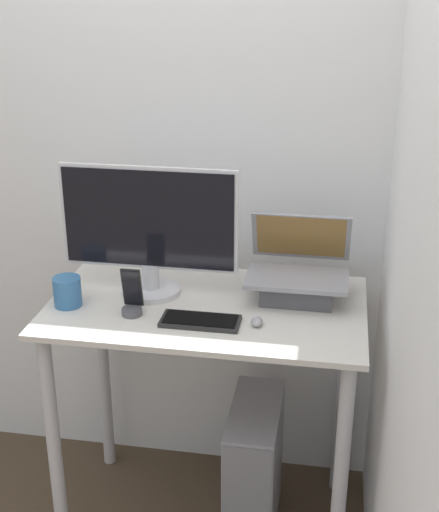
% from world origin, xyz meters
% --- Properties ---
extents(wall_back, '(6.00, 0.05, 2.60)m').
position_xyz_m(wall_back, '(0.00, 0.72, 1.30)').
color(wall_back, silver).
rests_on(wall_back, ground_plane).
extents(wall_side_right, '(0.05, 6.00, 2.60)m').
position_xyz_m(wall_side_right, '(0.62, 0.00, 1.30)').
color(wall_side_right, silver).
rests_on(wall_side_right, ground_plane).
extents(desk, '(1.07, 0.64, 0.92)m').
position_xyz_m(desk, '(0.00, 0.32, 0.74)').
color(desk, beige).
rests_on(desk, ground_plane).
extents(laptop, '(0.34, 0.29, 0.28)m').
position_xyz_m(laptop, '(0.30, 0.42, 1.00)').
color(laptop, '#4C4C51').
rests_on(laptop, desk).
extents(monitor, '(0.61, 0.21, 0.46)m').
position_xyz_m(monitor, '(-0.21, 0.38, 1.15)').
color(monitor, silver).
rests_on(monitor, desk).
extents(keyboard, '(0.26, 0.11, 0.02)m').
position_xyz_m(keyboard, '(0.01, 0.18, 0.93)').
color(keyboard, black).
rests_on(keyboard, desk).
extents(mouse, '(0.04, 0.06, 0.03)m').
position_xyz_m(mouse, '(0.19, 0.20, 0.94)').
color(mouse, '#99999E').
rests_on(mouse, desk).
extents(cell_phone, '(0.07, 0.07, 0.16)m').
position_xyz_m(cell_phone, '(-0.23, 0.20, 0.97)').
color(cell_phone, '#4C4C51').
rests_on(cell_phone, desk).
extents(computer_tower, '(0.18, 0.43, 0.52)m').
position_xyz_m(computer_tower, '(0.17, 0.32, 0.26)').
color(computer_tower, gray).
rests_on(computer_tower, ground_plane).
extents(mug, '(0.09, 0.09, 0.10)m').
position_xyz_m(mug, '(-0.46, 0.23, 0.98)').
color(mug, '#336699').
rests_on(mug, desk).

